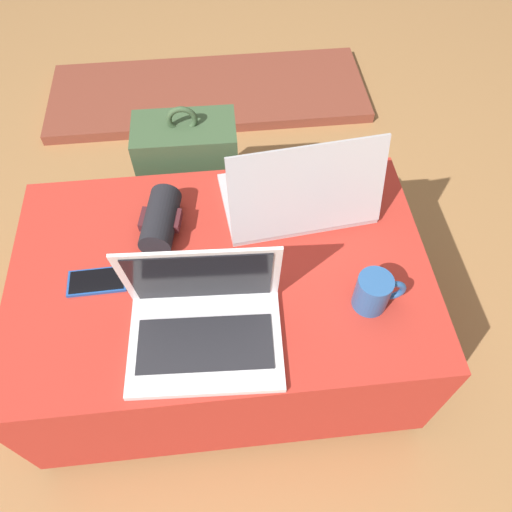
% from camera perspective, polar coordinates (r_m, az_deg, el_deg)
% --- Properties ---
extents(ground_plane, '(14.00, 14.00, 0.00)m').
position_cam_1_polar(ground_plane, '(1.58, -3.20, -10.00)').
color(ground_plane, '#9E7042').
extents(ottoman, '(1.02, 0.66, 0.43)m').
position_cam_1_polar(ottoman, '(1.39, -3.61, -6.19)').
color(ottoman, maroon).
rests_on(ottoman, ground_plane).
extents(laptop_near, '(0.34, 0.25, 0.25)m').
position_cam_1_polar(laptop_near, '(1.08, -5.95, -7.33)').
color(laptop_near, silver).
rests_on(laptop_near, ottoman).
extents(laptop_far, '(0.40, 0.28, 0.25)m').
position_cam_1_polar(laptop_far, '(1.29, 4.93, 6.92)').
color(laptop_far, '#B7B7BC').
rests_on(laptop_far, ottoman).
extents(cell_phone, '(0.14, 0.07, 0.01)m').
position_cam_1_polar(cell_phone, '(1.24, -17.69, -2.75)').
color(cell_phone, '#1E4C9E').
rests_on(cell_phone, ottoman).
extents(backpack, '(0.30, 0.22, 0.55)m').
position_cam_1_polar(backpack, '(1.67, -7.33, 8.18)').
color(backpack, '#385133').
rests_on(backpack, ground_plane).
extents(wrist_brace, '(0.11, 0.18, 0.08)m').
position_cam_1_polar(wrist_brace, '(1.27, -10.85, 4.08)').
color(wrist_brace, black).
rests_on(wrist_brace, ottoman).
extents(coffee_mug, '(0.12, 0.08, 0.10)m').
position_cam_1_polar(coffee_mug, '(1.15, 13.36, -4.03)').
color(coffee_mug, '#285693').
rests_on(coffee_mug, ottoman).
extents(fireplace_hearth, '(1.40, 0.50, 0.04)m').
position_cam_1_polar(fireplace_hearth, '(2.37, -5.47, 18.06)').
color(fireplace_hearth, brown).
rests_on(fireplace_hearth, ground_plane).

